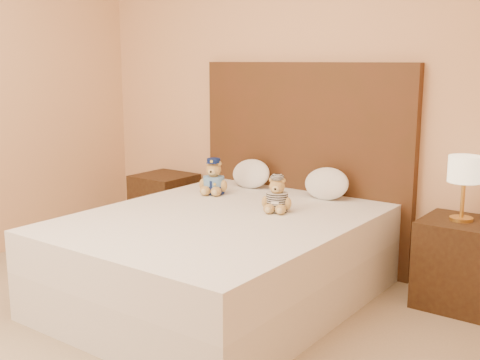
% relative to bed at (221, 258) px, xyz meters
% --- Properties ---
extents(room_walls, '(4.04, 4.52, 2.72)m').
position_rel_bed_xyz_m(room_walls, '(0.00, -0.74, 1.53)').
color(room_walls, tan).
rests_on(room_walls, ground).
extents(bed, '(1.60, 2.00, 0.55)m').
position_rel_bed_xyz_m(bed, '(0.00, 0.00, 0.00)').
color(bed, white).
rests_on(bed, ground).
extents(headboard, '(1.75, 0.08, 1.50)m').
position_rel_bed_xyz_m(headboard, '(0.00, 1.01, 0.47)').
color(headboard, '#4A2716').
rests_on(headboard, ground).
extents(nightstand_left, '(0.45, 0.45, 0.55)m').
position_rel_bed_xyz_m(nightstand_left, '(-1.25, 0.80, -0.00)').
color(nightstand_left, '#382511').
rests_on(nightstand_left, ground).
extents(nightstand_right, '(0.45, 0.45, 0.55)m').
position_rel_bed_xyz_m(nightstand_right, '(1.25, 0.80, -0.00)').
color(nightstand_right, '#382511').
rests_on(nightstand_right, ground).
extents(lamp, '(0.20, 0.20, 0.40)m').
position_rel_bed_xyz_m(lamp, '(1.25, 0.80, 0.57)').
color(lamp, gold).
rests_on(lamp, nightstand_right).
extents(teddy_police, '(0.29, 0.28, 0.26)m').
position_rel_bed_xyz_m(teddy_police, '(-0.44, 0.48, 0.40)').
color(teddy_police, '#AB8142').
rests_on(teddy_police, bed).
extents(teddy_prisoner, '(0.26, 0.26, 0.23)m').
position_rel_bed_xyz_m(teddy_prisoner, '(0.22, 0.31, 0.39)').
color(teddy_prisoner, '#AB8142').
rests_on(teddy_prisoner, bed).
extents(pillow_left, '(0.33, 0.21, 0.23)m').
position_rel_bed_xyz_m(pillow_left, '(-0.36, 0.83, 0.39)').
color(pillow_left, white).
rests_on(pillow_left, bed).
extents(pillow_right, '(0.34, 0.22, 0.24)m').
position_rel_bed_xyz_m(pillow_right, '(0.30, 0.83, 0.39)').
color(pillow_right, white).
rests_on(pillow_right, bed).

